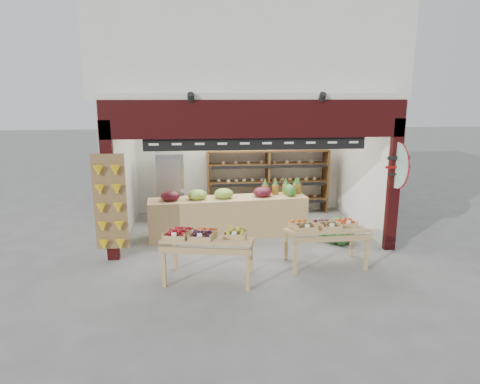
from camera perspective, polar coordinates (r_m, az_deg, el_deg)
name	(u,v)px	position (r m, az deg, el deg)	size (l,w,h in m)	color
ground	(249,237)	(9.57, 1.23, -5.96)	(60.00, 60.00, 0.00)	slate
shop_structure	(242,59)	(10.68, 0.26, 17.36)	(6.36, 5.12, 5.40)	white
banana_board	(110,204)	(8.22, -16.95, -1.60)	(0.60, 0.15, 1.80)	olive
gift_sign	(397,165)	(8.84, 20.26, 3.35)	(0.04, 0.93, 0.92)	#A9D4BB
back_shelving	(268,167)	(11.23, 3.72, 3.34)	(3.18, 0.52, 1.95)	brown
refrigerator	(170,187)	(10.74, -9.32, 0.69)	(0.66, 0.66, 1.70)	#ACAFB3
cardboard_stack	(198,214)	(10.38, -5.56, -2.95)	(1.09, 0.91, 0.73)	beige
mid_counter	(228,215)	(9.50, -1.62, -3.09)	(3.53, 0.97, 1.09)	tan
display_table_left	(203,237)	(7.27, -4.93, -6.05)	(1.63, 1.11, 0.97)	tan
display_table_right	(323,228)	(7.99, 10.96, -4.71)	(1.45, 0.84, 0.93)	tan
watermelon_pile	(336,234)	(9.42, 12.67, -5.42)	(0.71, 0.71, 0.55)	#1F511B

